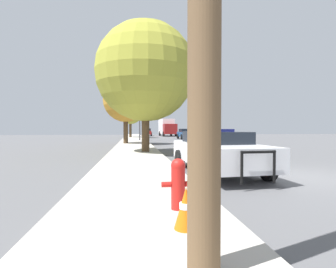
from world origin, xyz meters
name	(u,v)px	position (x,y,z in m)	size (l,w,h in m)	color
ground_plane	(299,177)	(0.00, 0.00, 0.00)	(110.00, 110.00, 0.00)	#565659
sidewalk_left	(136,179)	(-5.10, 0.00, 0.07)	(3.00, 110.00, 0.13)	#ADA89E
police_car	(217,150)	(-2.35, 1.00, 0.77)	(2.38, 5.16, 1.50)	white
fire_hydrant	(178,182)	(-4.42, -3.18, 0.60)	(0.58, 0.25, 0.88)	red
traffic_light	(154,111)	(-2.68, 23.13, 3.56)	(4.21, 0.35, 4.79)	#424247
car_background_oncoming	(185,134)	(2.15, 28.56, 0.77)	(2.02, 4.17, 1.44)	navy
car_background_distant	(147,132)	(-2.47, 44.08, 0.79)	(2.12, 4.51, 1.49)	maroon
box_truck	(167,127)	(1.43, 43.14, 1.76)	(2.89, 7.66, 3.32)	maroon
tree_sidewalk_mid	(126,100)	(-5.86, 16.87, 4.15)	(4.14, 4.14, 6.10)	#4C3823
tree_sidewalk_far	(130,112)	(-5.59, 33.68, 4.12)	(3.94, 3.94, 5.98)	#4C3823
tree_sidewalk_near	(145,72)	(-4.45, 8.03, 4.88)	(5.91, 5.91, 7.71)	#4C3823
traffic_cone	(186,208)	(-4.46, -4.07, 0.42)	(0.34, 0.34, 0.58)	orange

